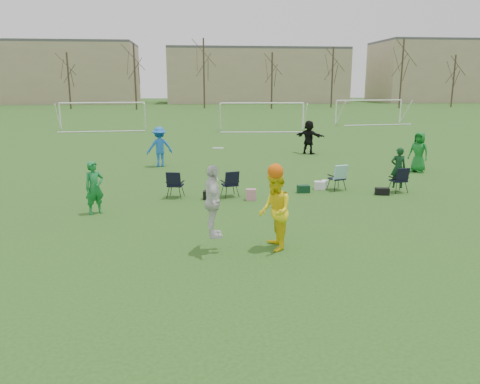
{
  "coord_description": "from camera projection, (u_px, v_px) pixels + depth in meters",
  "views": [
    {
      "loc": [
        -2.1,
        -9.11,
        4.03
      ],
      "look_at": [
        -0.89,
        2.82,
        1.25
      ],
      "focal_mm": 35.0,
      "sensor_mm": 36.0,
      "label": 1
    }
  ],
  "objects": [
    {
      "name": "goal_right",
      "position": [
        369.0,
        105.0,
        47.91
      ],
      "size": [
        7.35,
        1.14,
        2.46
      ],
      "rotation": [
        0.0,
        0.0,
        0.14
      ],
      "color": "white",
      "rests_on": "ground"
    },
    {
      "name": "fielder_green_near",
      "position": [
        94.0,
        188.0,
        14.7
      ],
      "size": [
        0.73,
        0.69,
        1.69
      ],
      "primitive_type": "imported",
      "rotation": [
        0.0,
        0.0,
        0.62
      ],
      "color": "#147532",
      "rests_on": "ground"
    },
    {
      "name": "tree_line",
      "position": [
        206.0,
        77.0,
        76.52
      ],
      "size": [
        110.28,
        3.28,
        11.4
      ],
      "color": "#382B21",
      "rests_on": "ground"
    },
    {
      "name": "fielder_blue",
      "position": [
        160.0,
        147.0,
        23.18
      ],
      "size": [
        1.42,
        1.03,
        1.97
      ],
      "primitive_type": "imported",
      "rotation": [
        0.0,
        0.0,
        3.4
      ],
      "color": "blue",
      "rests_on": "ground"
    },
    {
      "name": "building_row",
      "position": [
        232.0,
        75.0,
        102.3
      ],
      "size": [
        126.0,
        16.0,
        13.0
      ],
      "color": "tan",
      "rests_on": "ground"
    },
    {
      "name": "sideline_setup",
      "position": [
        307.0,
        180.0,
        17.51
      ],
      "size": [
        9.12,
        2.0,
        1.7
      ],
      "color": "#0E3518",
      "rests_on": "ground"
    },
    {
      "name": "ground",
      "position": [
        295.0,
        278.0,
        9.94
      ],
      "size": [
        260.0,
        260.0,
        0.0
      ],
      "primitive_type": "plane",
      "color": "#214E18",
      "rests_on": "ground"
    },
    {
      "name": "goal_mid",
      "position": [
        262.0,
        109.0,
        40.92
      ],
      "size": [
        7.4,
        0.63,
        2.46
      ],
      "rotation": [
        0.0,
        0.0,
        -0.07
      ],
      "color": "white",
      "rests_on": "ground"
    },
    {
      "name": "fielder_green_far",
      "position": [
        419.0,
        152.0,
        21.74
      ],
      "size": [
        1.04,
        1.09,
        1.88
      ],
      "primitive_type": "imported",
      "rotation": [
        0.0,
        0.0,
        -0.89
      ],
      "color": "#136B22",
      "rests_on": "ground"
    },
    {
      "name": "goal_left",
      "position": [
        103.0,
        108.0,
        41.48
      ],
      "size": [
        7.39,
        0.76,
        2.46
      ],
      "rotation": [
        0.0,
        0.0,
        0.09
      ],
      "color": "white",
      "rests_on": "ground"
    },
    {
      "name": "center_contest",
      "position": [
        252.0,
        207.0,
        11.39
      ],
      "size": [
        2.14,
        1.07,
        2.59
      ],
      "color": "white",
      "rests_on": "ground"
    },
    {
      "name": "fielder_black",
      "position": [
        309.0,
        137.0,
        27.46
      ],
      "size": [
        1.74,
        1.64,
        1.96
      ],
      "primitive_type": "imported",
      "rotation": [
        0.0,
        0.0,
        2.41
      ],
      "color": "black",
      "rests_on": "ground"
    }
  ]
}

